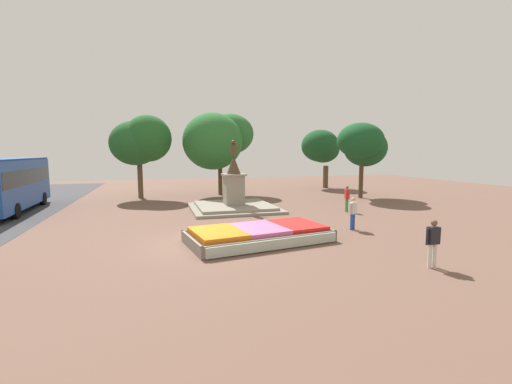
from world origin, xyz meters
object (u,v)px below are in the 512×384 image
object	(u,v)px
flower_planter	(259,235)
pedestrian_crossing_plaza	(433,240)
pedestrian_near_planter	(347,197)
statue_monument	(234,199)
city_bus	(7,182)
pedestrian_with_handbag	(353,211)

from	to	relation	value
flower_planter	pedestrian_crossing_plaza	world-z (taller)	pedestrian_crossing_plaza
flower_planter	pedestrian_near_planter	world-z (taller)	pedestrian_near_planter
flower_planter	pedestrian_crossing_plaza	size ratio (longest dim) A/B	3.96
flower_planter	pedestrian_crossing_plaza	xyz separation A→B (m)	(4.48, -4.66, 0.61)
statue_monument	city_bus	world-z (taller)	statue_monument
city_bus	pedestrian_crossing_plaza	size ratio (longest dim) A/B	5.79
city_bus	pedestrian_crossing_plaza	bearing A→B (deg)	-42.06
pedestrian_crossing_plaza	pedestrian_near_planter	bearing A→B (deg)	73.80
flower_planter	city_bus	bearing A→B (deg)	139.47
city_bus	pedestrian_near_planter	xyz separation A→B (m)	(20.46, -5.67, -0.97)
pedestrian_near_planter	pedestrian_with_handbag	bearing A→B (deg)	-117.97
city_bus	flower_planter	bearing A→B (deg)	-40.53
flower_planter	city_bus	xyz separation A→B (m)	(-13.03, 11.14, 1.63)
pedestrian_with_handbag	pedestrian_near_planter	size ratio (longest dim) A/B	0.95
flower_planter	pedestrian_near_planter	xyz separation A→B (m)	(7.43, 5.47, 0.66)
statue_monument	pedestrian_near_planter	world-z (taller)	statue_monument
flower_planter	statue_monument	distance (m)	8.41
pedestrian_crossing_plaza	statue_monument	bearing A→B (deg)	105.93
pedestrian_near_planter	statue_monument	bearing A→B (deg)	156.52
flower_planter	city_bus	size ratio (longest dim) A/B	0.68
statue_monument	city_bus	size ratio (longest dim) A/B	0.61
statue_monument	pedestrian_near_planter	bearing A→B (deg)	-23.48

